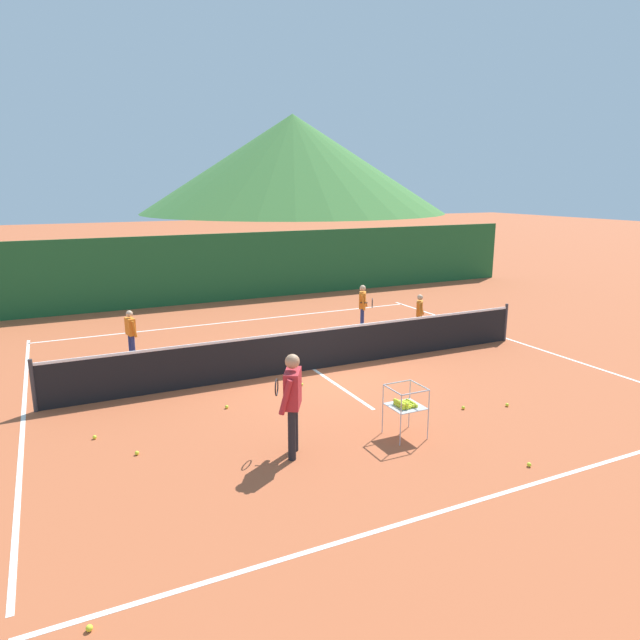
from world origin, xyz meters
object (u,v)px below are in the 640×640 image
(student_0, at_px, (131,330))
(tennis_ball_5, at_px, (89,628))
(student_1, at_px, (363,303))
(student_2, at_px, (420,311))
(tennis_ball_6, at_px, (95,437))
(tennis_net, at_px, (314,349))
(tennis_ball_3, at_px, (529,465))
(tennis_ball_1, at_px, (463,408))
(tennis_ball_2, at_px, (302,384))
(tennis_ball_0, at_px, (507,405))
(instructor, at_px, (292,395))
(ball_cart, at_px, (405,404))
(tennis_ball_7, at_px, (137,453))
(tennis_ball_4, at_px, (227,407))

(student_0, bearing_deg, tennis_ball_5, -100.43)
(tennis_ball_5, bearing_deg, student_1, 47.72)
(student_2, relative_size, tennis_ball_6, 17.88)
(tennis_net, height_order, student_1, student_1)
(tennis_ball_3, bearing_deg, tennis_ball_6, 146.36)
(student_1, relative_size, tennis_ball_3, 19.95)
(tennis_net, xyz_separation_m, tennis_ball_3, (0.98, -5.76, -0.47))
(tennis_ball_1, height_order, tennis_ball_2, same)
(tennis_ball_0, height_order, tennis_ball_2, same)
(instructor, xyz_separation_m, ball_cart, (2.01, -0.20, -0.43))
(ball_cart, height_order, tennis_ball_6, ball_cart)
(tennis_ball_3, bearing_deg, tennis_net, 99.64)
(tennis_ball_0, distance_m, tennis_ball_7, 6.96)
(instructor, relative_size, tennis_ball_6, 24.92)
(tennis_ball_1, distance_m, tennis_ball_6, 6.79)
(tennis_ball_3, distance_m, tennis_ball_4, 5.58)
(tennis_ball_0, bearing_deg, tennis_ball_7, 171.54)
(student_1, relative_size, student_2, 1.12)
(ball_cart, bearing_deg, tennis_ball_5, -155.69)
(tennis_ball_7, bearing_deg, tennis_ball_1, -7.28)
(tennis_net, height_order, student_2, student_2)
(student_2, relative_size, tennis_ball_0, 17.88)
(student_1, bearing_deg, tennis_ball_1, -102.27)
(tennis_ball_3, relative_size, tennis_ball_6, 1.00)
(instructor, distance_m, tennis_ball_0, 4.71)
(student_2, bearing_deg, tennis_ball_5, -140.32)
(tennis_ball_1, distance_m, tennis_ball_7, 6.06)
(instructor, bearing_deg, tennis_ball_7, 154.55)
(tennis_net, xyz_separation_m, ball_cart, (-0.15, -4.00, 0.09))
(tennis_ball_2, bearing_deg, tennis_ball_5, -130.67)
(student_2, bearing_deg, tennis_ball_2, -153.44)
(tennis_ball_2, bearing_deg, instructor, -116.46)
(student_2, xyz_separation_m, tennis_ball_5, (-9.46, -7.85, -0.70))
(student_1, bearing_deg, tennis_ball_3, -102.93)
(instructor, bearing_deg, student_1, 52.36)
(ball_cart, xyz_separation_m, tennis_ball_1, (1.73, 0.51, -0.55))
(instructor, xyz_separation_m, tennis_ball_5, (-3.26, -2.57, -0.98))
(tennis_ball_3, bearing_deg, tennis_ball_5, -174.53)
(tennis_ball_2, bearing_deg, tennis_ball_0, -41.81)
(tennis_ball_1, bearing_deg, student_0, 130.10)
(ball_cart, bearing_deg, tennis_ball_4, 133.31)
(student_2, height_order, tennis_ball_1, student_2)
(tennis_ball_1, xyz_separation_m, tennis_ball_2, (-2.29, 2.58, 0.00))
(student_0, height_order, tennis_ball_3, student_0)
(tennis_ball_3, xyz_separation_m, tennis_ball_6, (-5.97, 3.97, 0.00))
(student_2, distance_m, tennis_ball_7, 9.48)
(tennis_ball_0, height_order, tennis_ball_4, same)
(student_0, relative_size, student_1, 0.91)
(instructor, distance_m, tennis_ball_1, 3.87)
(student_2, relative_size, tennis_ball_4, 17.88)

